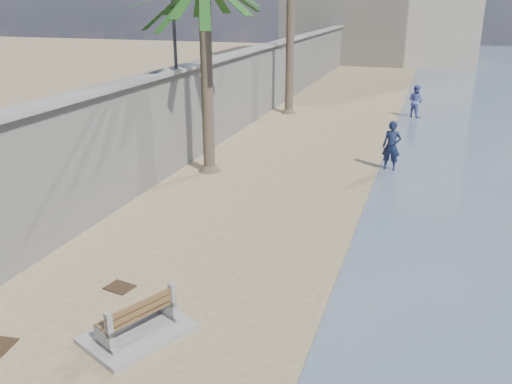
{
  "coord_description": "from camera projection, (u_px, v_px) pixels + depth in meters",
  "views": [
    {
      "loc": [
        3.62,
        -5.58,
        5.94
      ],
      "look_at": [
        -0.5,
        7.0,
        1.2
      ],
      "focal_mm": 38.0,
      "sensor_mm": 36.0,
      "label": 1
    }
  ],
  "objects": [
    {
      "name": "seawall",
      "position": [
        247.0,
        88.0,
        26.89
      ],
      "size": [
        0.45,
        70.0,
        3.5
      ],
      "primitive_type": "cube",
      "color": "gray",
      "rests_on": "ground_plane"
    },
    {
      "name": "debris_d",
      "position": [
        120.0,
        287.0,
        11.78
      ],
      "size": [
        0.65,
        0.56,
        0.03
      ],
      "primitive_type": "cube",
      "rotation": [
        0.0,
        0.0,
        6.09
      ],
      "color": "#382616",
      "rests_on": "ground_plane"
    },
    {
      "name": "wall_cap",
      "position": [
        247.0,
        51.0,
        26.28
      ],
      "size": [
        0.8,
        70.0,
        0.12
      ],
      "primitive_type": "cube",
      "color": "gray",
      "rests_on": "seawall"
    },
    {
      "name": "person_a",
      "position": [
        392.0,
        142.0,
        19.56
      ],
      "size": [
        0.79,
        0.57,
        2.08
      ],
      "primitive_type": "imported",
      "rotation": [
        0.0,
        0.0,
        -0.08
      ],
      "color": "#131B36",
      "rests_on": "ground_plane"
    },
    {
      "name": "bench_far",
      "position": [
        137.0,
        319.0,
        10.0
      ],
      "size": [
        1.98,
        2.28,
        0.8
      ],
      "color": "gray",
      "rests_on": "ground_plane"
    },
    {
      "name": "person_b",
      "position": [
        416.0,
        99.0,
        28.47
      ],
      "size": [
        1.15,
        1.1,
        1.89
      ],
      "primitive_type": "imported",
      "rotation": [
        0.0,
        0.0,
        2.52
      ],
      "color": "#5057A7",
      "rests_on": "ground_plane"
    }
  ]
}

